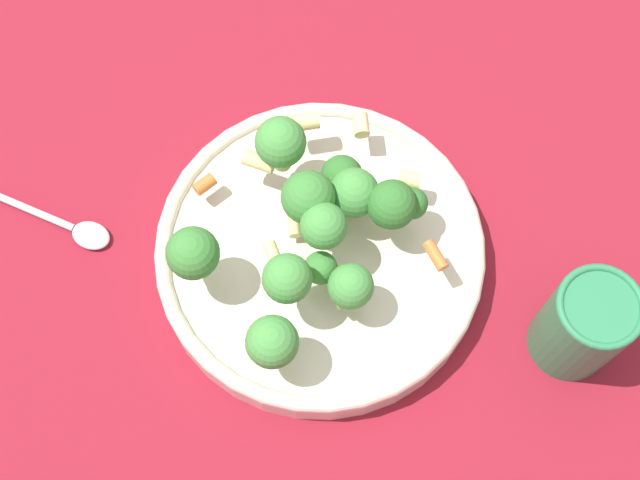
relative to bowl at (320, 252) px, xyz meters
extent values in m
plane|color=maroon|center=(0.00, 0.00, -0.02)|extent=(3.00, 3.00, 0.00)
cylinder|color=beige|center=(0.00, 0.00, 0.00)|extent=(0.29, 0.29, 0.03)
torus|color=beige|center=(0.00, 0.00, 0.01)|extent=(0.29, 0.29, 0.01)
cylinder|color=#8CB766|center=(0.04, -0.04, 0.03)|extent=(0.01, 0.01, 0.02)
sphere|color=#33722D|center=(0.04, -0.04, 0.05)|extent=(0.04, 0.04, 0.04)
cylinder|color=#8CB766|center=(-0.03, 0.01, 0.03)|extent=(0.01, 0.01, 0.01)
sphere|color=#3D8438|center=(-0.03, 0.01, 0.04)|extent=(0.03, 0.03, 0.03)
cylinder|color=#8CB766|center=(0.07, 0.00, 0.05)|extent=(0.02, 0.02, 0.02)
sphere|color=#479342|center=(0.07, 0.00, 0.08)|extent=(0.04, 0.04, 0.04)
cylinder|color=#8CB766|center=(0.02, 0.10, 0.04)|extent=(0.02, 0.02, 0.02)
sphere|color=#3D8438|center=(0.02, 0.10, 0.07)|extent=(0.04, 0.04, 0.04)
cylinder|color=#8CB766|center=(-0.06, 0.00, 0.03)|extent=(0.01, 0.01, 0.01)
sphere|color=#479342|center=(-0.06, 0.00, 0.06)|extent=(0.04, 0.04, 0.04)
cylinder|color=#8CB766|center=(-0.01, 0.00, 0.05)|extent=(0.01, 0.01, 0.02)
sphere|color=#479342|center=(-0.01, 0.00, 0.07)|extent=(0.04, 0.04, 0.04)
cylinder|color=#8CB766|center=(0.01, -0.04, 0.03)|extent=(0.01, 0.01, 0.02)
sphere|color=#479342|center=(0.01, -0.04, 0.06)|extent=(0.04, 0.04, 0.04)
cylinder|color=#8CB766|center=(0.02, 0.00, 0.05)|extent=(0.02, 0.02, 0.01)
sphere|color=#3D8438|center=(0.02, 0.00, 0.07)|extent=(0.04, 0.04, 0.04)
cylinder|color=#8CB766|center=(-0.07, 0.08, 0.04)|extent=(0.01, 0.01, 0.02)
sphere|color=#479342|center=(-0.07, 0.08, 0.06)|extent=(0.04, 0.04, 0.04)
cylinder|color=#8CB766|center=(-0.01, -0.08, 0.04)|extent=(0.01, 0.01, 0.01)
sphere|color=#33722D|center=(-0.01, -0.08, 0.05)|extent=(0.03, 0.03, 0.03)
cylinder|color=#8CB766|center=(-0.03, 0.05, 0.05)|extent=(0.01, 0.01, 0.02)
sphere|color=#479342|center=(-0.03, 0.05, 0.07)|extent=(0.04, 0.04, 0.04)
cylinder|color=#8CB766|center=(-0.01, -0.06, 0.04)|extent=(0.01, 0.01, 0.02)
sphere|color=#33722D|center=(-0.01, -0.06, 0.06)|extent=(0.04, 0.04, 0.04)
cylinder|color=beige|center=(0.10, -0.03, 0.05)|extent=(0.02, 0.03, 0.01)
cylinder|color=orange|center=(0.09, 0.07, 0.03)|extent=(0.02, 0.02, 0.01)
cylinder|color=beige|center=(0.03, 0.01, 0.02)|extent=(0.03, 0.02, 0.01)
cylinder|color=orange|center=(-0.06, -0.08, 0.05)|extent=(0.03, 0.01, 0.01)
cylinder|color=beige|center=(0.01, -0.09, 0.04)|extent=(0.02, 0.02, 0.01)
cylinder|color=beige|center=(0.00, 0.04, 0.04)|extent=(0.03, 0.01, 0.01)
cylinder|color=#729E4C|center=(-0.06, 0.00, 0.04)|extent=(0.01, 0.03, 0.01)
cylinder|color=beige|center=(0.08, 0.02, 0.05)|extent=(0.03, 0.03, 0.01)
cylinder|color=orange|center=(0.04, 0.00, 0.04)|extent=(0.02, 0.03, 0.01)
cylinder|color=beige|center=(0.08, -0.08, 0.05)|extent=(0.02, 0.02, 0.01)
cylinder|color=beige|center=(0.03, -0.06, 0.03)|extent=(0.03, 0.02, 0.01)
cylinder|color=#2D7F51|center=(-0.16, -0.16, 0.03)|extent=(0.07, 0.07, 0.10)
torus|color=#2D7F51|center=(-0.16, -0.16, 0.08)|extent=(0.07, 0.07, 0.01)
cylinder|color=silver|center=(0.18, 0.23, -0.02)|extent=(0.11, 0.10, 0.01)
ellipsoid|color=silver|center=(0.11, 0.18, -0.02)|extent=(0.04, 0.04, 0.01)
camera|label=1|loc=(-0.25, 0.12, 0.73)|focal=50.00mm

